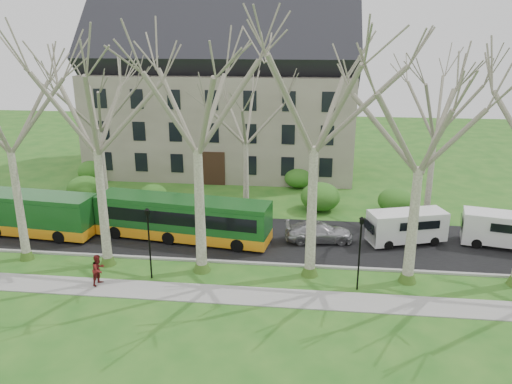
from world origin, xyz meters
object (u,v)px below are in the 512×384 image
at_px(sedan, 319,232).
at_px(pedestrian_b, 99,270).
at_px(bus_lead, 13,212).
at_px(van_a, 407,227).
at_px(van_b, 505,231).
at_px(bus_follow, 183,218).

bearing_deg(sedan, pedestrian_b, 114.41).
bearing_deg(bus_lead, pedestrian_b, -30.71).
xyz_separation_m(sedan, pedestrian_b, (-12.56, -7.66, 0.23)).
height_order(bus_lead, pedestrian_b, bus_lead).
relative_size(van_a, van_b, 0.97).
distance_m(bus_follow, van_a, 15.38).
relative_size(bus_follow, sedan, 2.63).
distance_m(bus_lead, van_a, 27.82).
xyz_separation_m(van_a, van_b, (6.44, 0.07, 0.03)).
height_order(bus_lead, bus_follow, bus_lead).
xyz_separation_m(bus_lead, van_b, (34.23, 1.27, -0.38)).
distance_m(sedan, van_a, 5.96).
bearing_deg(van_a, van_b, -16.44).
bearing_deg(van_a, bus_lead, 165.40).
height_order(van_a, pedestrian_b, van_a).
relative_size(bus_lead, van_a, 2.38).
height_order(bus_follow, sedan, bus_follow).
bearing_deg(van_a, pedestrian_b, -173.56).
height_order(bus_lead, van_a, bus_lead).
height_order(bus_follow, van_a, bus_follow).
xyz_separation_m(bus_follow, van_b, (21.77, 1.13, -0.36)).
bearing_deg(bus_lead, van_a, 8.14).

